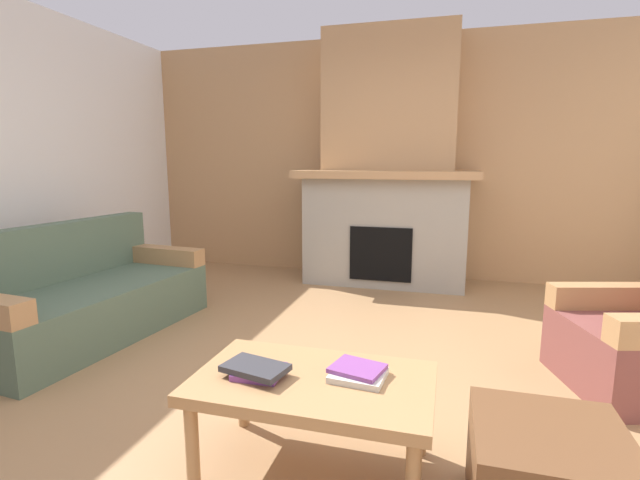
{
  "coord_description": "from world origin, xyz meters",
  "views": [
    {
      "loc": [
        0.66,
        -2.41,
        1.33
      ],
      "look_at": [
        -0.24,
        0.79,
        0.76
      ],
      "focal_mm": 25.83,
      "sensor_mm": 36.0,
      "label": 1
    }
  ],
  "objects": [
    {
      "name": "coffee_table",
      "position": [
        0.14,
        -0.68,
        0.38
      ],
      "size": [
        1.0,
        0.6,
        0.43
      ],
      "color": "#A87A4C",
      "rests_on": "ground"
    },
    {
      "name": "wall_back_wood_panel",
      "position": [
        0.0,
        3.0,
        1.35
      ],
      "size": [
        6.0,
        0.12,
        2.7
      ],
      "primitive_type": "cube",
      "color": "tan",
      "rests_on": "ground"
    },
    {
      "name": "fireplace",
      "position": [
        0.0,
        2.62,
        1.16
      ],
      "size": [
        1.9,
        0.82,
        2.7
      ],
      "color": "gray",
      "rests_on": "ground"
    },
    {
      "name": "book_stack_near_edge",
      "position": [
        -0.09,
        -0.73,
        0.46
      ],
      "size": [
        0.29,
        0.23,
        0.05
      ],
      "color": "#7A3D84",
      "rests_on": "coffee_table"
    },
    {
      "name": "ground",
      "position": [
        0.0,
        0.0,
        0.0
      ],
      "size": [
        9.0,
        9.0,
        0.0
      ],
      "primitive_type": "plane",
      "color": "#9E754C"
    },
    {
      "name": "book_stack_center",
      "position": [
        0.32,
        -0.63,
        0.45
      ],
      "size": [
        0.25,
        0.23,
        0.04
      ],
      "color": "beige",
      "rests_on": "coffee_table"
    },
    {
      "name": "couch",
      "position": [
        -2.0,
        0.37,
        0.29
      ],
      "size": [
        1.0,
        1.87,
        0.85
      ],
      "color": "#4C604C",
      "rests_on": "ground"
    }
  ]
}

